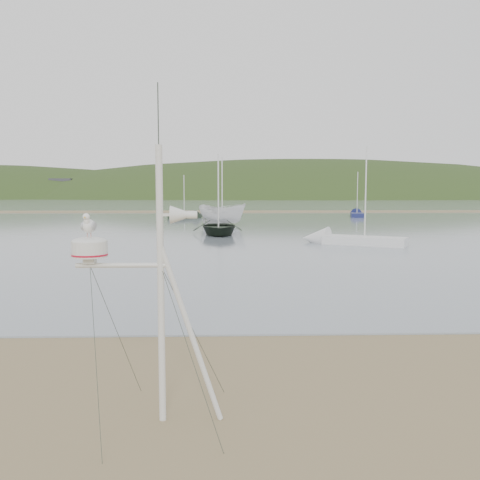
{
  "coord_description": "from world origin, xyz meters",
  "views": [
    {
      "loc": [
        2.1,
        -7.02,
        3.23
      ],
      "look_at": [
        2.34,
        1.0,
        2.45
      ],
      "focal_mm": 38.0,
      "sensor_mm": 36.0,
      "label": 1
    }
  ],
  "objects_px": {
    "mast_rig": "(157,343)",
    "boat_dark": "(218,199)",
    "boat_white": "(222,197)",
    "sailboat_dark_mid": "(192,216)",
    "sailboat_white_near": "(339,239)",
    "sailboat_blue_far": "(356,214)"
  },
  "relations": [
    {
      "from": "boat_white",
      "to": "sailboat_blue_far",
      "type": "xyz_separation_m",
      "value": [
        16.72,
        15.74,
        -2.38
      ]
    },
    {
      "from": "boat_dark",
      "to": "sailboat_white_near",
      "type": "distance_m",
      "value": 10.04
    },
    {
      "from": "mast_rig",
      "to": "sailboat_dark_mid",
      "type": "relative_size",
      "value": 0.87
    },
    {
      "from": "mast_rig",
      "to": "sailboat_blue_far",
      "type": "distance_m",
      "value": 58.83
    },
    {
      "from": "sailboat_white_near",
      "to": "boat_dark",
      "type": "bearing_deg",
      "value": 138.55
    },
    {
      "from": "sailboat_dark_mid",
      "to": "sailboat_white_near",
      "type": "bearing_deg",
      "value": -69.54
    },
    {
      "from": "mast_rig",
      "to": "sailboat_white_near",
      "type": "height_order",
      "value": "sailboat_white_near"
    },
    {
      "from": "boat_white",
      "to": "sailboat_white_near",
      "type": "bearing_deg",
      "value": -120.23
    },
    {
      "from": "sailboat_dark_mid",
      "to": "sailboat_blue_far",
      "type": "relative_size",
      "value": 0.88
    },
    {
      "from": "mast_rig",
      "to": "boat_white",
      "type": "bearing_deg",
      "value": 89.02
    },
    {
      "from": "boat_dark",
      "to": "sailboat_blue_far",
      "type": "distance_m",
      "value": 31.4
    },
    {
      "from": "mast_rig",
      "to": "boat_dark",
      "type": "relative_size",
      "value": 0.9
    },
    {
      "from": "sailboat_white_near",
      "to": "boat_white",
      "type": "bearing_deg",
      "value": 112.61
    },
    {
      "from": "boat_dark",
      "to": "sailboat_dark_mid",
      "type": "bearing_deg",
      "value": 95.55
    },
    {
      "from": "boat_white",
      "to": "sailboat_white_near",
      "type": "height_order",
      "value": "sailboat_white_near"
    },
    {
      "from": "sailboat_white_near",
      "to": "sailboat_blue_far",
      "type": "xyz_separation_m",
      "value": [
        9.62,
        32.8,
        0.0
      ]
    },
    {
      "from": "boat_dark",
      "to": "sailboat_blue_far",
      "type": "relative_size",
      "value": 0.85
    },
    {
      "from": "boat_white",
      "to": "sailboat_blue_far",
      "type": "distance_m",
      "value": 23.09
    },
    {
      "from": "boat_white",
      "to": "sailboat_dark_mid",
      "type": "xyz_separation_m",
      "value": [
        -3.6,
        11.64,
        -2.38
      ]
    },
    {
      "from": "sailboat_white_near",
      "to": "mast_rig",
      "type": "bearing_deg",
      "value": -108.44
    },
    {
      "from": "sailboat_dark_mid",
      "to": "sailboat_blue_far",
      "type": "distance_m",
      "value": 20.74
    },
    {
      "from": "sailboat_white_near",
      "to": "sailboat_dark_mid",
      "type": "bearing_deg",
      "value": 110.46
    }
  ]
}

